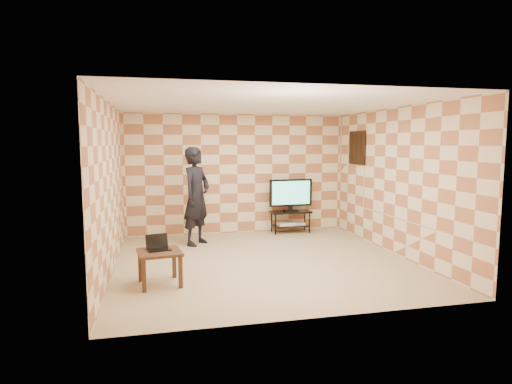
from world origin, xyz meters
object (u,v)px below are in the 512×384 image
side_table (160,257)px  person (196,196)px  tv (291,193)px  tv_stand (291,217)px

side_table → person: person is taller
tv → side_table: (-2.95, -3.08, -0.50)m
tv_stand → tv: (-0.00, -0.00, 0.54)m
person → tv: bearing=-33.1°
side_table → tv_stand: bearing=46.3°
tv → person: bearing=-162.6°
tv_stand → person: person is taller
person → tv_stand: bearing=-33.0°
tv_stand → side_table: size_ratio=1.35×
tv_stand → tv: 0.54m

